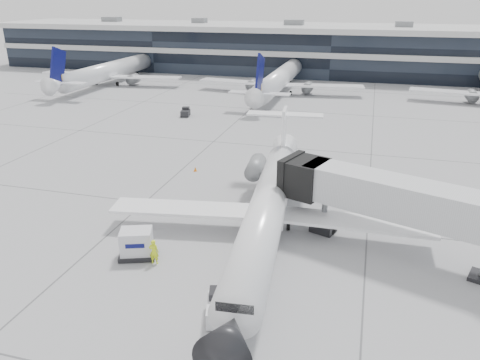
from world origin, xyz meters
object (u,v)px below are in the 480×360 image
(jet_bridge, at_px, (414,203))
(cargo_uld, at_px, (137,244))
(regional_jet, at_px, (268,206))
(ramp_worker, at_px, (154,252))
(baggage_tug, at_px, (220,307))

(jet_bridge, distance_m, cargo_uld, 20.00)
(regional_jet, relative_size, ramp_worker, 16.85)
(jet_bridge, distance_m, baggage_tug, 15.54)
(jet_bridge, distance_m, ramp_worker, 18.66)
(baggage_tug, bearing_deg, regional_jet, 72.01)
(regional_jet, relative_size, baggage_tug, 11.34)
(ramp_worker, relative_size, cargo_uld, 0.62)
(ramp_worker, height_order, baggage_tug, ramp_worker)
(cargo_uld, bearing_deg, ramp_worker, -38.25)
(regional_jet, height_order, cargo_uld, regional_jet)
(ramp_worker, xyz_separation_m, cargo_uld, (-1.61, 0.53, 0.11))
(regional_jet, height_order, jet_bridge, regional_jet)
(jet_bridge, relative_size, cargo_uld, 5.87)
(ramp_worker, relative_size, baggage_tug, 0.67)
(regional_jet, distance_m, baggage_tug, 10.96)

